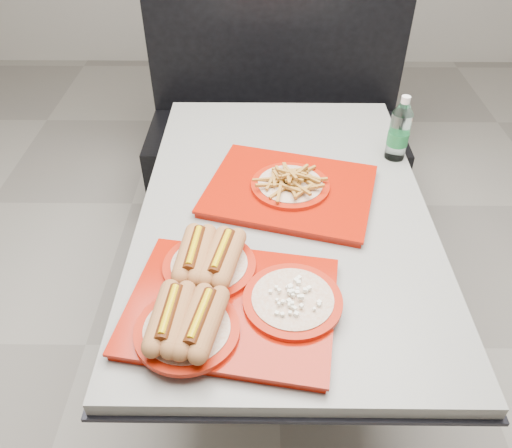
{
  "coord_description": "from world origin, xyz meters",
  "views": [
    {
      "loc": [
        -0.08,
        -1.25,
        1.72
      ],
      "look_at": [
        -0.09,
        -0.19,
        0.83
      ],
      "focal_mm": 35.0,
      "sensor_mm": 36.0,
      "label": 1
    }
  ],
  "objects_px": {
    "booth_bench": "(275,129)",
    "tray_near": "(223,297)",
    "tray_far": "(290,187)",
    "water_bottle": "(399,132)",
    "diner_table": "(282,242)"
  },
  "relations": [
    {
      "from": "booth_bench",
      "to": "tray_near",
      "type": "relative_size",
      "value": 2.39
    },
    {
      "from": "booth_bench",
      "to": "tray_far",
      "type": "distance_m",
      "value": 1.11
    },
    {
      "from": "tray_near",
      "to": "tray_far",
      "type": "xyz_separation_m",
      "value": [
        0.19,
        0.48,
        -0.01
      ]
    },
    {
      "from": "booth_bench",
      "to": "water_bottle",
      "type": "xyz_separation_m",
      "value": [
        0.4,
        -0.81,
        0.45
      ]
    },
    {
      "from": "diner_table",
      "to": "booth_bench",
      "type": "bearing_deg",
      "value": 90.0
    },
    {
      "from": "diner_table",
      "to": "tray_far",
      "type": "xyz_separation_m",
      "value": [
        0.02,
        0.05,
        0.2
      ]
    },
    {
      "from": "tray_near",
      "to": "diner_table",
      "type": "bearing_deg",
      "value": 68.74
    },
    {
      "from": "tray_near",
      "to": "water_bottle",
      "type": "relative_size",
      "value": 2.4
    },
    {
      "from": "tray_near",
      "to": "booth_bench",
      "type": "bearing_deg",
      "value": 83.75
    },
    {
      "from": "booth_bench",
      "to": "tray_far",
      "type": "bearing_deg",
      "value": -88.94
    },
    {
      "from": "tray_far",
      "to": "diner_table",
      "type": "bearing_deg",
      "value": -111.26
    },
    {
      "from": "diner_table",
      "to": "tray_near",
      "type": "xyz_separation_m",
      "value": [
        -0.17,
        -0.43,
        0.21
      ]
    },
    {
      "from": "tray_near",
      "to": "tray_far",
      "type": "height_order",
      "value": "tray_near"
    },
    {
      "from": "diner_table",
      "to": "water_bottle",
      "type": "distance_m",
      "value": 0.56
    },
    {
      "from": "booth_bench",
      "to": "tray_near",
      "type": "distance_m",
      "value": 1.58
    }
  ]
}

